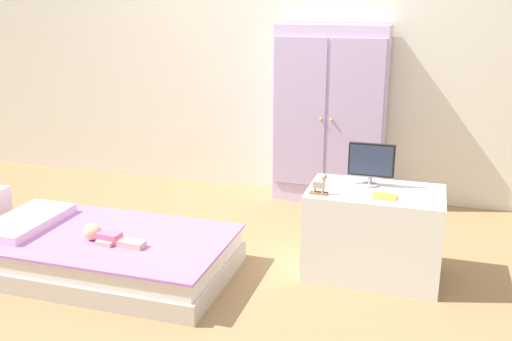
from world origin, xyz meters
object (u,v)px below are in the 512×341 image
at_px(bed, 106,254).
at_px(doll, 103,235).
at_px(wardrobe, 330,116).
at_px(book_yellow, 385,196).
at_px(rocking_horse_toy, 320,184).
at_px(tv_stand, 373,233).
at_px(tv_monitor, 371,162).

bearing_deg(bed, doll, -62.48).
relative_size(wardrobe, book_yellow, 10.87).
xyz_separation_m(bed, book_yellow, (1.57, 0.33, 0.41)).
bearing_deg(rocking_horse_toy, book_yellow, 7.99).
relative_size(bed, tv_stand, 1.94).
xyz_separation_m(tv_stand, rocking_horse_toy, (-0.29, -0.15, 0.32)).
bearing_deg(rocking_horse_toy, bed, -166.91).
distance_m(wardrobe, tv_monitor, 1.20).
xyz_separation_m(doll, tv_stand, (1.47, 0.51, -0.01)).
bearing_deg(tv_stand, tv_monitor, 118.50).
relative_size(wardrobe, tv_monitor, 5.25).
xyz_separation_m(bed, rocking_horse_toy, (1.22, 0.28, 0.46)).
bearing_deg(tv_monitor, doll, -157.37).
distance_m(wardrobe, tv_stand, 1.36).
bearing_deg(bed, wardrobe, 57.97).
bearing_deg(bed, rocking_horse_toy, 13.09).
bearing_deg(rocking_horse_toy, wardrobe, 98.20).
xyz_separation_m(bed, doll, (0.04, -0.08, 0.15)).
distance_m(bed, wardrobe, 2.01).
height_order(tv_monitor, rocking_horse_toy, tv_monitor).
height_order(rocking_horse_toy, book_yellow, rocking_horse_toy).
bearing_deg(tv_monitor, tv_stand, -61.50).
bearing_deg(wardrobe, tv_stand, -67.89).
bearing_deg(doll, bed, 117.52).
distance_m(bed, book_yellow, 1.65).
bearing_deg(wardrobe, rocking_horse_toy, -81.80).
bearing_deg(rocking_horse_toy, doll, -163.03).
xyz_separation_m(bed, tv_stand, (1.51, 0.44, 0.15)).
distance_m(bed, tv_stand, 1.58).
height_order(bed, doll, doll).
bearing_deg(wardrobe, bed, -122.03).
distance_m(doll, rocking_horse_toy, 1.27).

